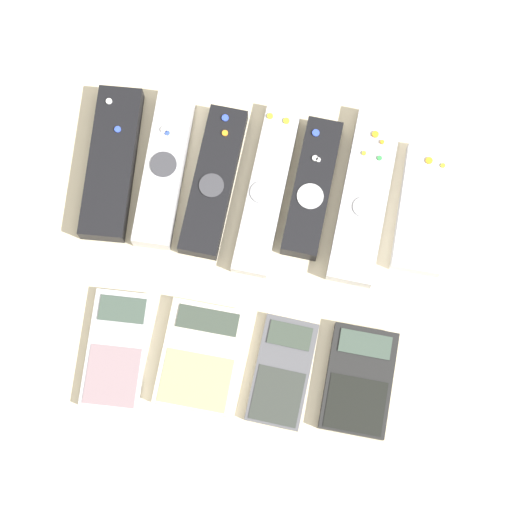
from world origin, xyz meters
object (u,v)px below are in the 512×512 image
(remote_0, at_px, (112,163))
(calculator_2, at_px, (282,372))
(calculator_3, at_px, (359,381))
(remote_5, at_px, (365,195))
(remote_6, at_px, (423,208))
(remote_2, at_px, (214,181))
(remote_4, at_px, (312,188))
(remote_3, at_px, (263,189))
(calculator_0, at_px, (117,349))
(calculator_1, at_px, (201,357))
(remote_1, at_px, (165,168))

(remote_0, height_order, calculator_2, remote_0)
(remote_0, height_order, calculator_3, remote_0)
(remote_5, xyz_separation_m, remote_6, (0.07, -0.01, -0.00))
(remote_2, distance_m, remote_4, 0.12)
(calculator_2, distance_m, calculator_3, 0.09)
(remote_6, bearing_deg, remote_3, -177.38)
(calculator_2, bearing_deg, calculator_0, -175.47)
(remote_2, relative_size, calculator_3, 1.52)
(remote_4, distance_m, remote_5, 0.06)
(calculator_3, bearing_deg, calculator_1, -177.96)
(calculator_0, bearing_deg, calculator_3, -1.12)
(calculator_1, relative_size, calculator_3, 1.01)
(remote_3, xyz_separation_m, calculator_0, (-0.14, -0.22, -0.00))
(remote_2, bearing_deg, calculator_0, -106.74)
(remote_3, bearing_deg, remote_4, 11.43)
(remote_4, height_order, calculator_1, remote_4)
(remote_5, relative_size, calculator_3, 1.78)
(remote_0, distance_m, calculator_2, 0.32)
(remote_4, bearing_deg, remote_2, -172.23)
(remote_1, bearing_deg, calculator_0, -94.64)
(remote_1, xyz_separation_m, remote_4, (0.18, 0.00, -0.00))
(remote_2, relative_size, remote_3, 0.87)
(remote_0, height_order, remote_2, remote_0)
(remote_5, bearing_deg, calculator_3, -81.44)
(remote_1, xyz_separation_m, remote_3, (0.12, -0.01, -0.00))
(remote_0, relative_size, calculator_3, 1.56)
(calculator_2, xyz_separation_m, calculator_3, (0.09, 0.00, 0.00))
(remote_4, bearing_deg, calculator_3, -65.65)
(remote_0, relative_size, calculator_0, 1.40)
(remote_1, xyz_separation_m, calculator_3, (0.26, -0.22, -0.00))
(calculator_1, height_order, calculator_3, same)
(remote_0, xyz_separation_m, calculator_0, (0.05, -0.22, -0.01))
(remote_1, distance_m, remote_5, 0.24)
(remote_3, bearing_deg, remote_5, 7.60)
(calculator_0, bearing_deg, remote_4, 46.71)
(remote_3, xyz_separation_m, remote_5, (0.12, 0.01, 0.00))
(calculator_0, bearing_deg, calculator_1, 0.99)
(calculator_1, bearing_deg, remote_1, 112.31)
(remote_2, height_order, calculator_0, remote_2)
(remote_1, height_order, remote_5, remote_1)
(remote_2, xyz_separation_m, remote_3, (0.06, 0.00, -0.00))
(remote_0, bearing_deg, remote_5, -2.29)
(remote_4, relative_size, calculator_0, 1.25)
(remote_2, bearing_deg, remote_6, 3.91)
(remote_0, bearing_deg, calculator_1, -59.23)
(remote_5, relative_size, calculator_2, 1.74)
(remote_5, distance_m, remote_6, 0.07)
(calculator_2, relative_size, calculator_3, 1.03)
(remote_0, bearing_deg, remote_2, -5.32)
(remote_1, bearing_deg, remote_2, -7.07)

